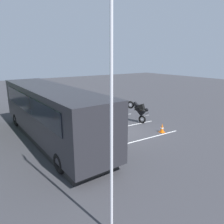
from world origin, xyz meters
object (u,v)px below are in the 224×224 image
Objects in this scene: tour_bus at (50,114)px; parked_motorcycle_silver at (75,124)px; spectator_left at (89,117)px; stunt_motorcycle at (139,110)px; flagpole at (111,115)px; parked_motorcycle_dark at (103,140)px; spectator_centre at (80,113)px; spectator_right at (73,110)px; traffic_cone at (162,128)px; spectator_far_left at (98,121)px.

tour_bus is 2.28m from parked_motorcycle_silver.
tour_bus reaches higher than spectator_left.
spectator_left reaches higher than stunt_motorcycle.
tour_bus reaches higher than parked_motorcycle_silver.
flagpole is at bearing 155.66° from spectator_left.
parked_motorcycle_dark is 1.10× the size of stunt_motorcycle.
spectator_centre is 1.48m from spectator_right.
tour_bus is 18.17× the size of traffic_cone.
flagpole is 11.44× the size of traffic_cone.
stunt_motorcycle is (-2.98, -4.14, 0.02)m from spectator_right.
flagpole is (-8.64, 2.84, 3.08)m from parked_motorcycle_silver.
spectator_centre is at bearing 45.33° from traffic_cone.
parked_motorcycle_dark is 5.45m from stunt_motorcycle.
flagpole is (-7.98, 0.99, 1.91)m from tour_bus.
spectator_centre is at bearing 175.52° from spectator_right.
spectator_left is at bearing -174.30° from spectator_centre.
spectator_centre is at bearing -20.94° from flagpole.
flagpole is 9.65m from traffic_cone.
parked_motorcycle_silver is (-1.91, 0.74, -0.52)m from spectator_right.
spectator_right is at bearing -4.48° from spectator_centre.
flagpole is at bearing 161.79° from parked_motorcycle_silver.
spectator_centre is 4.08m from parked_motorcycle_dark.
stunt_motorcycle is at bearing -45.59° from flagpole.
spectator_far_left is 0.99× the size of spectator_left.
spectator_left is at bearing -13.22° from parked_motorcycle_dark.
flagpole is at bearing 159.06° from spectator_centre.
parked_motorcycle_silver is (0.71, 0.74, -0.57)m from spectator_left.
spectator_left is 2.80× the size of traffic_cone.
spectator_centre is 4.51m from stunt_motorcycle.
flagpole reaches higher than spectator_centre.
traffic_cone is at bearing -144.23° from spectator_right.
traffic_cone is (-2.55, 0.16, -0.71)m from stunt_motorcycle.
tour_bus is at bearing 113.72° from spectator_centre.
traffic_cone is at bearing -126.10° from spectator_left.
spectator_left is (1.21, -0.04, 0.01)m from spectator_far_left.
parked_motorcycle_silver reaches higher than traffic_cone.
spectator_centre is (1.09, -2.48, -0.59)m from tour_bus.
spectator_far_left reaches higher than parked_motorcycle_dark.
tour_bus is 3.70m from spectator_right.
stunt_motorcycle reaches higher than spectator_right.
parked_motorcycle_dark is (-2.85, 0.67, -0.57)m from spectator_left.
tour_bus is 6.78m from stunt_motorcycle.
tour_bus is 6.15× the size of stunt_motorcycle.
spectator_left is at bearing 53.90° from traffic_cone.
spectator_right is at bearing -45.32° from tour_bus.
flagpole reaches higher than traffic_cone.
spectator_far_left is 0.85× the size of parked_motorcycle_silver.
spectator_far_left is 3.83m from spectator_right.
spectator_centre is 2.81× the size of traffic_cone.
parked_motorcycle_silver is 0.28× the size of flagpole.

